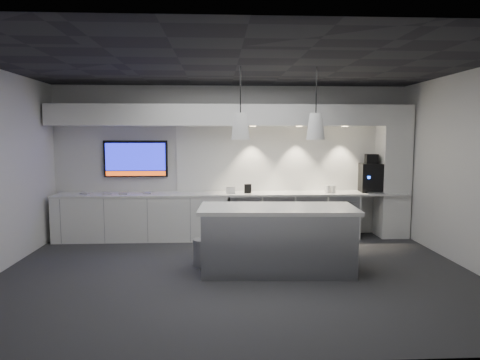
{
  "coord_description": "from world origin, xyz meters",
  "views": [
    {
      "loc": [
        -0.27,
        -6.1,
        2.02
      ],
      "look_at": [
        0.1,
        1.1,
        1.27
      ],
      "focal_mm": 32.0,
      "sensor_mm": 36.0,
      "label": 1
    }
  ],
  "objects": [
    {
      "name": "tray_c",
      "position": [
        -2.08,
        2.1,
        0.91
      ],
      "size": [
        0.16,
        0.16,
        0.02
      ],
      "primitive_type": "cube",
      "rotation": [
        0.0,
        0.0,
        0.03
      ],
      "color": "#A3A3A3",
      "rests_on": "back_counter"
    },
    {
      "name": "cup_cluster",
      "position": [
        1.92,
        2.08,
        0.98
      ],
      "size": [
        0.18,
        0.18,
        0.15
      ],
      "primitive_type": null,
      "color": "silver",
      "rests_on": "back_counter"
    },
    {
      "name": "pendant_left",
      "position": [
        0.05,
        0.08,
        2.15
      ],
      "size": [
        0.27,
        0.27,
        1.08
      ],
      "color": "white",
      "rests_on": "ceiling"
    },
    {
      "name": "fridge_unit_a",
      "position": [
        0.25,
        2.17,
        0.42
      ],
      "size": [
        0.6,
        0.61,
        0.85
      ],
      "primitive_type": "cube",
      "color": "gray",
      "rests_on": "floor"
    },
    {
      "name": "sign_white",
      "position": [
        -0.03,
        2.06,
        0.97
      ],
      "size": [
        0.18,
        0.04,
        0.14
      ],
      "primitive_type": "cube",
      "rotation": [
        0.0,
        0.0,
        -0.12
      ],
      "color": "white",
      "rests_on": "back_counter"
    },
    {
      "name": "floor",
      "position": [
        0.0,
        0.0,
        0.0
      ],
      "size": [
        7.0,
        7.0,
        0.0
      ],
      "primitive_type": "plane",
      "color": "#2C2C2E",
      "rests_on": "ground"
    },
    {
      "name": "fridge_unit_d",
      "position": [
        2.14,
        2.17,
        0.42
      ],
      "size": [
        0.6,
        0.61,
        0.85
      ],
      "primitive_type": "cube",
      "color": "gray",
      "rests_on": "floor"
    },
    {
      "name": "backsplash",
      "position": [
        1.2,
        2.48,
        1.55
      ],
      "size": [
        4.6,
        0.03,
        1.3
      ],
      "primitive_type": "cube",
      "color": "white",
      "rests_on": "wall_back"
    },
    {
      "name": "bin",
      "position": [
        -0.52,
        0.38,
        0.21
      ],
      "size": [
        0.31,
        0.31,
        0.43
      ],
      "primitive_type": "cylinder",
      "rotation": [
        0.0,
        0.0,
        -0.03
      ],
      "color": "gray",
      "rests_on": "floor"
    },
    {
      "name": "sign_black",
      "position": [
        0.3,
        2.11,
        0.99
      ],
      "size": [
        0.14,
        0.05,
        0.18
      ],
      "primitive_type": "cube",
      "rotation": [
        0.0,
        0.0,
        0.25
      ],
      "color": "black",
      "rests_on": "back_counter"
    },
    {
      "name": "tray_b",
      "position": [
        -2.4,
        2.14,
        0.91
      ],
      "size": [
        0.19,
        0.19,
        0.02
      ],
      "primitive_type": "cube",
      "rotation": [
        0.0,
        0.0,
        0.25
      ],
      "color": "#A3A3A3",
      "rests_on": "back_counter"
    },
    {
      "name": "fridge_unit_c",
      "position": [
        1.51,
        2.17,
        0.42
      ],
      "size": [
        0.6,
        0.61,
        0.85
      ],
      "primitive_type": "cube",
      "color": "gray",
      "rests_on": "floor"
    },
    {
      "name": "back_counter",
      "position": [
        0.0,
        2.17,
        0.88
      ],
      "size": [
        6.8,
        0.65,
        0.04
      ],
      "primitive_type": "cube",
      "color": "white",
      "rests_on": "left_base_cabinets"
    },
    {
      "name": "wall_tv",
      "position": [
        -1.9,
        2.45,
        1.56
      ],
      "size": [
        1.25,
        0.07,
        0.72
      ],
      "color": "black",
      "rests_on": "wall_back"
    },
    {
      "name": "column",
      "position": [
        3.2,
        2.2,
        1.3
      ],
      "size": [
        0.55,
        0.55,
        2.6
      ],
      "primitive_type": "cube",
      "color": "white",
      "rests_on": "floor"
    },
    {
      "name": "coffee_machine",
      "position": [
        2.76,
        2.2,
        1.21
      ],
      "size": [
        0.47,
        0.63,
        0.75
      ],
      "rotation": [
        0.0,
        0.0,
        -0.13
      ],
      "color": "black",
      "rests_on": "back_counter"
    },
    {
      "name": "fridge_unit_b",
      "position": [
        0.88,
        2.17,
        0.42
      ],
      "size": [
        0.6,
        0.61,
        0.85
      ],
      "primitive_type": "cube",
      "color": "gray",
      "rests_on": "floor"
    },
    {
      "name": "wall_right",
      "position": [
        3.5,
        0.0,
        1.5
      ],
      "size": [
        0.0,
        7.0,
        7.0
      ],
      "primitive_type": "plane",
      "rotation": [
        1.57,
        0.0,
        -1.57
      ],
      "color": "silver",
      "rests_on": "floor"
    },
    {
      "name": "ceiling",
      "position": [
        0.0,
        0.0,
        3.0
      ],
      "size": [
        7.0,
        7.0,
        0.0
      ],
      "primitive_type": "plane",
      "rotation": [
        3.14,
        0.0,
        0.0
      ],
      "color": "black",
      "rests_on": "wall_back"
    },
    {
      "name": "tray_d",
      "position": [
        -1.63,
        2.15,
        0.91
      ],
      "size": [
        0.18,
        0.18,
        0.02
      ],
      "primitive_type": "cube",
      "rotation": [
        0.0,
        0.0,
        -0.14
      ],
      "color": "#A3A3A3",
      "rests_on": "back_counter"
    },
    {
      "name": "left_base_cabinets",
      "position": [
        -1.75,
        2.17,
        0.43
      ],
      "size": [
        3.3,
        0.63,
        0.86
      ],
      "primitive_type": "cube",
      "color": "white",
      "rests_on": "floor"
    },
    {
      "name": "island",
      "position": [
        0.6,
        0.08,
        0.49
      ],
      "size": [
        2.35,
        1.11,
        0.97
      ],
      "rotation": [
        0.0,
        0.0,
        -0.06
      ],
      "color": "gray",
      "rests_on": "floor"
    },
    {
      "name": "tray_a",
      "position": [
        -2.82,
        2.17,
        0.91
      ],
      "size": [
        0.2,
        0.2,
        0.02
      ],
      "primitive_type": "cube",
      "rotation": [
        0.0,
        0.0,
        -0.31
      ],
      "color": "#A3A3A3",
      "rests_on": "back_counter"
    },
    {
      "name": "wall_front",
      "position": [
        0.0,
        -2.5,
        1.5
      ],
      "size": [
        7.0,
        0.0,
        7.0
      ],
      "primitive_type": "plane",
      "rotation": [
        -1.57,
        0.0,
        0.0
      ],
      "color": "silver",
      "rests_on": "floor"
    },
    {
      "name": "wall_back",
      "position": [
        0.0,
        2.5,
        1.5
      ],
      "size": [
        7.0,
        0.0,
        7.0
      ],
      "primitive_type": "plane",
      "rotation": [
        1.57,
        0.0,
        0.0
      ],
      "color": "silver",
      "rests_on": "floor"
    },
    {
      "name": "soffit",
      "position": [
        0.0,
        2.2,
        2.4
      ],
      "size": [
        6.9,
        0.6,
        0.4
      ],
      "primitive_type": "cube",
      "color": "white",
      "rests_on": "wall_back"
    },
    {
      "name": "pendant_right",
      "position": [
        1.15,
        0.08,
        2.15
      ],
      "size": [
        0.27,
        0.27,
        1.08
      ],
      "color": "white",
      "rests_on": "ceiling"
    }
  ]
}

